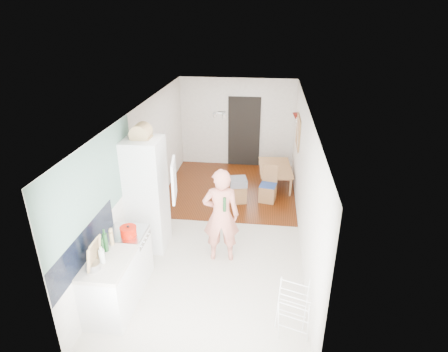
% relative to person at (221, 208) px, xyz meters
% --- Properties ---
extents(room_shell, '(3.20, 7.00, 2.50)m').
position_rel_person_xyz_m(room_shell, '(-0.13, 1.03, 0.21)').
color(room_shell, white).
rests_on(room_shell, ground).
extents(floor, '(3.20, 7.00, 0.01)m').
position_rel_person_xyz_m(floor, '(-0.13, 1.03, -1.04)').
color(floor, '#B8B39F').
rests_on(floor, ground).
extents(wood_floor_overlay, '(3.20, 3.30, 0.01)m').
position_rel_person_xyz_m(wood_floor_overlay, '(-0.13, 2.88, -1.04)').
color(wood_floor_overlay, '#63240A').
rests_on(wood_floor_overlay, room_shell).
extents(sage_wall_panel, '(0.02, 3.00, 1.30)m').
position_rel_person_xyz_m(sage_wall_panel, '(-1.72, -0.97, 0.81)').
color(sage_wall_panel, gray).
rests_on(sage_wall_panel, room_shell).
extents(tile_splashback, '(0.02, 1.90, 0.50)m').
position_rel_person_xyz_m(tile_splashback, '(-1.72, -1.52, 0.11)').
color(tile_splashback, black).
rests_on(tile_splashback, room_shell).
extents(doorway_recess, '(0.90, 0.04, 2.00)m').
position_rel_person_xyz_m(doorway_recess, '(0.07, 4.51, -0.04)').
color(doorway_recess, black).
rests_on(doorway_recess, room_shell).
extents(base_cabinet, '(0.60, 0.90, 0.86)m').
position_rel_person_xyz_m(base_cabinet, '(-1.43, -1.52, -0.61)').
color(base_cabinet, white).
rests_on(base_cabinet, room_shell).
extents(worktop, '(0.62, 0.92, 0.06)m').
position_rel_person_xyz_m(worktop, '(-1.43, -1.52, -0.15)').
color(worktop, beige).
rests_on(worktop, room_shell).
extents(range_cooker, '(0.60, 0.60, 0.88)m').
position_rel_person_xyz_m(range_cooker, '(-1.43, -0.77, -0.60)').
color(range_cooker, white).
rests_on(range_cooker, room_shell).
extents(cooker_top, '(0.60, 0.60, 0.04)m').
position_rel_person_xyz_m(cooker_top, '(-1.43, -0.77, -0.14)').
color(cooker_top, '#B7B7B9').
rests_on(cooker_top, room_shell).
extents(fridge_housing, '(0.66, 0.66, 2.15)m').
position_rel_person_xyz_m(fridge_housing, '(-1.40, 0.25, 0.03)').
color(fridge_housing, white).
rests_on(fridge_housing, room_shell).
extents(fridge_door, '(0.14, 0.56, 0.70)m').
position_rel_person_xyz_m(fridge_door, '(-0.79, -0.05, 0.51)').
color(fridge_door, white).
rests_on(fridge_door, room_shell).
extents(fridge_interior, '(0.02, 0.52, 0.66)m').
position_rel_person_xyz_m(fridge_interior, '(-1.09, 0.25, 0.51)').
color(fridge_interior, white).
rests_on(fridge_interior, room_shell).
extents(pinboard, '(0.03, 0.90, 0.70)m').
position_rel_person_xyz_m(pinboard, '(1.45, 2.93, 0.51)').
color(pinboard, tan).
rests_on(pinboard, room_shell).
extents(pinboard_frame, '(0.00, 0.94, 0.74)m').
position_rel_person_xyz_m(pinboard_frame, '(1.43, 2.93, 0.51)').
color(pinboard_frame, '#9F6942').
rests_on(pinboard_frame, room_shell).
extents(wall_sconce, '(0.18, 0.18, 0.16)m').
position_rel_person_xyz_m(wall_sconce, '(1.41, 3.58, 0.71)').
color(wall_sconce, maroon).
rests_on(wall_sconce, room_shell).
extents(person, '(0.81, 0.58, 2.09)m').
position_rel_person_xyz_m(person, '(0.00, 0.00, 0.00)').
color(person, '#D47B67').
rests_on(person, floor).
extents(dining_table, '(0.77, 1.26, 0.42)m').
position_rel_person_xyz_m(dining_table, '(1.00, 3.25, -0.83)').
color(dining_table, '#9F6942').
rests_on(dining_table, floor).
extents(dining_chair, '(0.43, 0.43, 0.87)m').
position_rel_person_xyz_m(dining_chair, '(0.81, 2.33, -0.61)').
color(dining_chair, '#9F6942').
rests_on(dining_chair, floor).
extents(stool, '(0.42, 0.42, 0.45)m').
position_rel_person_xyz_m(stool, '(0.12, 2.21, -0.82)').
color(stool, '#9F6942').
rests_on(stool, floor).
extents(grey_drape, '(0.46, 0.46, 0.17)m').
position_rel_person_xyz_m(grey_drape, '(0.11, 2.18, -0.51)').
color(grey_drape, slate).
rests_on(grey_drape, stool).
extents(drying_rack, '(0.50, 0.48, 0.80)m').
position_rel_person_xyz_m(drying_rack, '(1.20, -1.64, -0.64)').
color(drying_rack, white).
rests_on(drying_rack, floor).
extents(bread_bin, '(0.41, 0.40, 0.18)m').
position_rel_person_xyz_m(bread_bin, '(-1.42, 0.31, 1.20)').
color(bread_bin, tan).
rests_on(bread_bin, fridge_housing).
extents(red_casserole, '(0.29, 0.29, 0.15)m').
position_rel_person_xyz_m(red_casserole, '(-1.35, -0.85, -0.05)').
color(red_casserole, red).
rests_on(red_casserole, cooker_top).
extents(steel_pan, '(0.23, 0.23, 0.10)m').
position_rel_person_xyz_m(steel_pan, '(-1.54, -1.71, -0.07)').
color(steel_pan, '#B7B7B9').
rests_on(steel_pan, worktop).
extents(held_bottle, '(0.05, 0.05, 0.26)m').
position_rel_person_xyz_m(held_bottle, '(0.08, -0.14, 0.14)').
color(held_bottle, '#1A421E').
rests_on(held_bottle, person).
extents(bottle_a, '(0.07, 0.07, 0.29)m').
position_rel_person_xyz_m(bottle_a, '(-1.54, -1.28, 0.02)').
color(bottle_a, '#1A421E').
rests_on(bottle_a, worktop).
extents(bottle_b, '(0.06, 0.06, 0.25)m').
position_rel_person_xyz_m(bottle_b, '(-1.56, -1.36, 0.00)').
color(bottle_b, '#1A421E').
rests_on(bottle_b, worktop).
extents(bottle_c, '(0.10, 0.10, 0.21)m').
position_rel_person_xyz_m(bottle_c, '(-1.48, -1.55, -0.02)').
color(bottle_c, silver).
rests_on(bottle_c, worktop).
extents(pepper_mill_front, '(0.07, 0.07, 0.21)m').
position_rel_person_xyz_m(pepper_mill_front, '(-1.52, -1.12, -0.02)').
color(pepper_mill_front, tan).
rests_on(pepper_mill_front, worktop).
extents(pepper_mill_back, '(0.07, 0.07, 0.21)m').
position_rel_person_xyz_m(pepper_mill_back, '(-1.53, -1.09, -0.02)').
color(pepper_mill_back, tan).
rests_on(pepper_mill_back, worktop).
extents(chopping_boards, '(0.09, 0.31, 0.42)m').
position_rel_person_xyz_m(chopping_boards, '(-1.54, -1.65, 0.08)').
color(chopping_boards, tan).
rests_on(chopping_boards, worktop).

